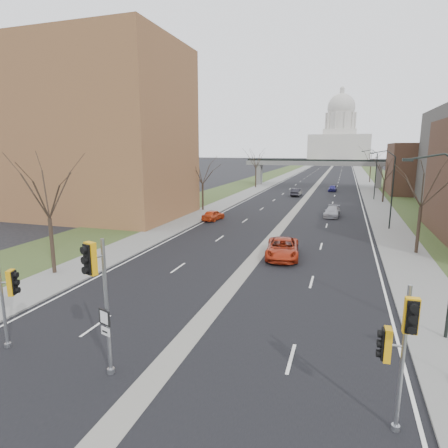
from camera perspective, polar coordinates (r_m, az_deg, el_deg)
The scene contains 28 objects.
ground at distance 17.15m, azimuth -8.79°, elevation -20.30°, with size 700.00×700.00×0.00m, color black.
road_surface at distance 163.33m, azimuth 15.69°, elevation 7.87°, with size 20.00×600.00×0.01m, color black.
median_strip at distance 163.33m, azimuth 15.69°, elevation 7.87°, with size 1.20×600.00×0.02m, color gray.
sidewalk_right at distance 163.27m, azimuth 19.93°, elevation 7.63°, with size 4.00×600.00×0.12m, color gray.
sidewalk_left at distance 164.26m, azimuth 11.47°, elevation 8.10°, with size 4.00×600.00×0.12m, color gray.
grass_verge_right at distance 163.57m, azimuth 22.04°, elevation 7.48°, with size 8.00×600.00×0.10m, color #30431F.
grass_verge_left at distance 165.06m, azimuth 9.38°, elevation 8.19°, with size 8.00×600.00×0.10m, color #30431F.
apartment_building at distance 54.06m, azimuth -19.92°, elevation 12.91°, with size 25.00×16.00×22.00m, color brown.
commercial_block_far at distance 84.42m, azimuth 28.56°, elevation 7.36°, with size 14.00×14.00×10.00m, color #483121.
pedestrian_bridge at distance 93.28m, azimuth 13.92°, elevation 8.57°, with size 34.00×3.00×6.45m.
capitol at distance 333.15m, azimuth 17.19°, elevation 12.60°, with size 48.00×42.00×55.75m.
streetlight_near at distance 19.51m, azimuth 30.38°, elevation 3.90°, with size 2.61×0.20×8.70m.
streetlight_mid at distance 45.19m, azimuth 23.51°, elevation 7.93°, with size 2.61×0.20×8.70m.
streetlight_far at distance 71.10m, azimuth 21.61°, elevation 9.01°, with size 2.61×0.20×8.70m.
tree_left_a at distance 28.90m, azimuth -25.46°, elevation 5.68°, with size 7.20×7.20×9.40m.
tree_left_b at distance 54.71m, azimuth -3.31°, elevation 8.53°, with size 6.75×6.75×8.81m.
tree_left_c at distance 87.24m, azimuth 4.91°, elevation 10.12°, with size 7.65×7.65×9.99m.
tree_right_a at distance 35.57m, azimuth 28.16°, elevation 6.31°, with size 7.20×7.20×9.40m.
tree_right_b at distance 68.30m, azimuth 23.38°, elevation 7.86°, with size 6.30×6.30×8.22m.
tree_right_c at distance 108.14m, azimuth 21.56°, elevation 9.63°, with size 7.65×7.65×9.99m.
signal_pole_left at distance 19.19m, azimuth -30.84°, elevation -7.01°, with size 0.88×1.16×5.26m.
signal_pole_median at distance 15.16m, azimuth -18.65°, elevation -8.66°, with size 0.77×0.94×5.64m.
signal_pole_right at distance 13.05m, azimuth 25.17°, elevation -15.71°, with size 0.91×0.87×4.98m.
car_left_near at distance 47.58m, azimuth -1.64°, elevation 1.39°, with size 1.61×3.99×1.36m, color #CA3F17.
car_left_far at distance 73.26m, azimuth 10.99°, elevation 4.77°, with size 1.55×4.46×1.47m, color black.
car_right_near at distance 31.72m, azimuth 8.90°, elevation -3.67°, with size 2.62×5.68×1.58m, color #A62A11.
car_right_mid at distance 52.08m, azimuth 16.18°, elevation 1.81°, with size 1.91×4.69×1.36m, color #A7A7AF.
car_right_far at distance 83.26m, azimuth 16.21°, elevation 5.25°, with size 1.56×3.89×1.33m, color navy.
Camera 1 is at (6.77, -12.94, 8.98)m, focal length 30.00 mm.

